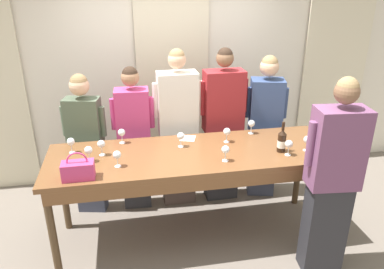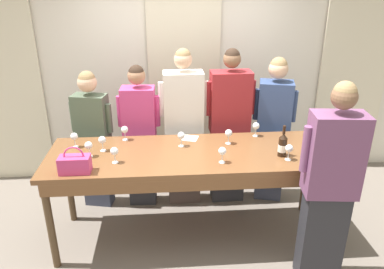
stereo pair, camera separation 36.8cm
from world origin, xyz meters
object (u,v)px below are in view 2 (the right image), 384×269
object	(u,v)px
guest_striped_shirt	(229,128)
wine_glass_center_left	(256,126)
tasting_bar	(193,162)
guest_navy_coat	(273,129)
wine_glass_near_host	(181,136)
wine_glass_front_mid	(229,134)
guest_pink_top	(140,136)
wine_glass_center_right	(125,130)
guest_cream_sweater	(184,129)
wine_bottle	(283,145)
wine_glass_back_left	(114,152)
wine_glass_back_right	(102,140)
host_pouring	(329,187)
wine_glass_center_mid	(222,152)
wine_glass_front_left	(289,149)
wine_glass_front_right	(310,145)
wine_glass_by_bottle	(89,146)
handbag	(75,164)
guest_olive_jacket	(93,138)
wine_glass_back_mid	(74,137)

from	to	relation	value
guest_striped_shirt	wine_glass_center_left	bearing A→B (deg)	-57.76
tasting_bar	guest_navy_coat	world-z (taller)	guest_navy_coat
tasting_bar	wine_glass_near_host	bearing A→B (deg)	120.60
wine_glass_front_mid	guest_pink_top	xyz separation A→B (m)	(-0.94, 0.53, -0.22)
wine_glass_center_right	guest_cream_sweater	xyz separation A→B (m)	(0.63, 0.35, -0.15)
wine_glass_center_left	wine_bottle	bearing A→B (deg)	-73.80
wine_glass_back_left	wine_glass_back_right	distance (m)	0.30
wine_bottle	guest_navy_coat	xyz separation A→B (m)	(0.16, 0.84, -0.19)
tasting_bar	host_pouring	size ratio (longest dim) A/B	1.52
wine_glass_center_mid	host_pouring	world-z (taller)	host_pouring
wine_glass_front_left	wine_glass_front_mid	xyz separation A→B (m)	(-0.50, 0.41, -0.00)
guest_pink_top	host_pouring	xyz separation A→B (m)	(1.65, -1.39, 0.07)
wine_glass_front_right	wine_glass_back_left	xyz separation A→B (m)	(-1.83, 0.00, 0.00)
wine_glass_back_left	guest_cream_sweater	world-z (taller)	guest_cream_sweater
wine_glass_near_host	wine_glass_by_bottle	xyz separation A→B (m)	(-0.89, -0.17, 0.00)
wine_glass_back_right	guest_cream_sweater	bearing A→B (deg)	36.10
host_pouring	wine_glass_center_left	bearing A→B (deg)	110.60
guest_pink_top	wine_glass_near_host	bearing A→B (deg)	-50.81
guest_pink_top	handbag	bearing A→B (deg)	-116.09
wine_bottle	wine_glass_center_right	world-z (taller)	wine_bottle
guest_olive_jacket	tasting_bar	bearing A→B (deg)	-33.88
wine_bottle	guest_olive_jacket	xyz separation A→B (m)	(-1.93, 0.84, -0.23)
wine_glass_center_mid	guest_pink_top	world-z (taller)	guest_pink_top
handbag	guest_navy_coat	size ratio (longest dim) A/B	0.15
handbag	wine_glass_center_right	world-z (taller)	handbag
wine_glass_front_right	wine_glass_center_mid	xyz separation A→B (m)	(-0.85, -0.07, -0.00)
wine_glass_front_mid	wine_glass_center_right	xyz separation A→B (m)	(-1.07, 0.17, 0.00)
wine_glass_front_left	wine_glass_back_mid	size ratio (longest dim) A/B	1.00
wine_glass_center_right	tasting_bar	bearing A→B (deg)	-28.84
wine_glass_front_left	guest_cream_sweater	xyz separation A→B (m)	(-0.93, 0.93, -0.15)
wine_glass_center_mid	guest_olive_jacket	distance (m)	1.65
wine_glass_near_host	host_pouring	size ratio (longest dim) A/B	0.08
guest_navy_coat	host_pouring	xyz separation A→B (m)	(0.09, -1.39, 0.04)
wine_glass_center_left	wine_glass_back_right	distance (m)	1.60
wine_glass_center_right	guest_pink_top	size ratio (longest dim) A/B	0.09
wine_bottle	host_pouring	xyz separation A→B (m)	(0.25, -0.54, -0.15)
wine_glass_back_right	guest_pink_top	xyz separation A→B (m)	(0.32, 0.60, -0.22)
wine_glass_near_host	guest_olive_jacket	distance (m)	1.15
wine_glass_front_mid	wine_glass_front_right	world-z (taller)	same
wine_glass_back_mid	host_pouring	bearing A→B (deg)	-21.51
wine_glass_back_right	guest_cream_sweater	world-z (taller)	guest_cream_sweater
handbag	wine_glass_center_mid	distance (m)	1.31
wine_bottle	guest_navy_coat	bearing A→B (deg)	79.45
wine_glass_near_host	guest_striped_shirt	xyz separation A→B (m)	(0.58, 0.55, -0.15)
handbag	wine_glass_back_left	xyz separation A→B (m)	(0.33, 0.16, 0.03)
wine_glass_back_left	wine_glass_by_bottle	xyz separation A→B (m)	(-0.26, 0.15, -0.00)
guest_olive_jacket	guest_navy_coat	size ratio (longest dim) A/B	0.93
wine_glass_back_left	guest_navy_coat	world-z (taller)	guest_navy_coat
handbag	wine_glass_back_mid	size ratio (longest dim) A/B	1.74
wine_glass_by_bottle	guest_pink_top	size ratio (longest dim) A/B	0.09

